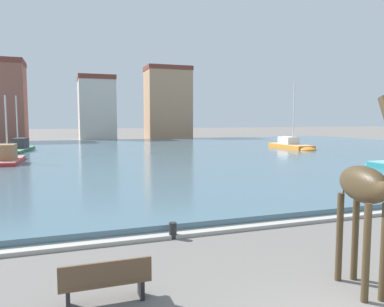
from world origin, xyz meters
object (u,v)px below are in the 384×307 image
(sailboat_green, at_px, (18,149))
(sailboat_orange, at_px, (293,146))
(sailboat_red, at_px, (8,159))
(park_bench, at_px, (106,280))
(giraffe_statue, at_px, (367,189))
(mooring_bollard, at_px, (173,230))

(sailboat_green, bearing_deg, sailboat_orange, -10.97)
(sailboat_red, bearing_deg, park_bench, -78.56)
(giraffe_statue, bearing_deg, park_bench, 166.07)
(mooring_bollard, xyz_separation_m, park_bench, (-2.40, -3.49, 0.24))
(giraffe_statue, height_order, park_bench, giraffe_statue)
(sailboat_orange, xyz_separation_m, park_bench, (-24.47, -29.37, -0.06))
(mooring_bollard, bearing_deg, sailboat_orange, 49.54)
(sailboat_green, distance_m, park_bench, 35.55)
(sailboat_green, relative_size, sailboat_red, 1.24)
(sailboat_orange, bearing_deg, sailboat_green, 169.03)
(sailboat_green, relative_size, park_bench, 4.65)
(sailboat_green, height_order, park_bench, sailboat_green)
(giraffe_statue, distance_m, sailboat_orange, 36.25)
(mooring_bollard, distance_m, park_bench, 4.25)
(sailboat_red, bearing_deg, giraffe_statue, -68.55)
(giraffe_statue, relative_size, sailboat_red, 0.65)
(sailboat_orange, bearing_deg, sailboat_red, -171.05)
(sailboat_orange, height_order, mooring_bollard, sailboat_orange)
(giraffe_statue, height_order, sailboat_green, sailboat_green)
(giraffe_statue, xyz_separation_m, mooring_bollard, (-2.82, 4.79, -1.99))
(giraffe_statue, bearing_deg, sailboat_green, 106.14)
(giraffe_statue, height_order, mooring_bollard, giraffe_statue)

